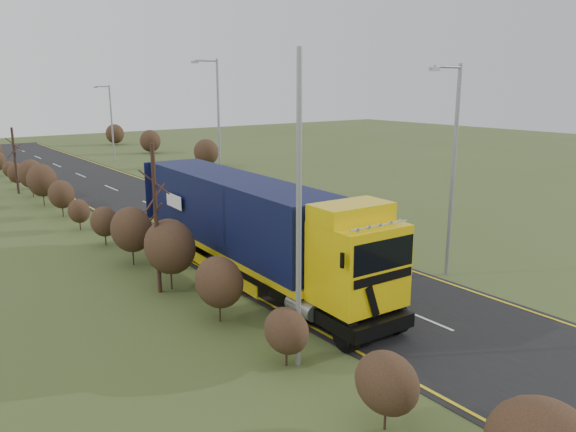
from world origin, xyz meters
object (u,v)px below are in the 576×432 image
(car_red_hatchback, at_px, (284,196))
(car_blue_sedan, at_px, (229,183))
(streetlight_near, at_px, (452,163))
(speed_sign, at_px, (262,190))
(lorry, at_px, (250,224))

(car_red_hatchback, xyz_separation_m, car_blue_sedan, (-0.55, 6.49, 0.01))
(streetlight_near, bearing_deg, speed_sign, 87.90)
(car_blue_sedan, bearing_deg, speed_sign, 103.14)
(car_blue_sedan, distance_m, streetlight_near, 23.14)
(streetlight_near, xyz_separation_m, speed_sign, (0.56, 15.26, -3.51))
(car_blue_sedan, xyz_separation_m, speed_sign, (-1.87, -7.33, 0.82))
(lorry, relative_size, car_blue_sedan, 3.98)
(lorry, height_order, speed_sign, lorry)
(lorry, distance_m, car_red_hatchback, 15.60)
(car_red_hatchback, distance_m, car_blue_sedan, 6.51)
(car_red_hatchback, bearing_deg, streetlight_near, 86.71)
(streetlight_near, bearing_deg, car_blue_sedan, 83.88)
(lorry, xyz_separation_m, streetlight_near, (7.29, -4.51, 2.46))
(lorry, distance_m, speed_sign, 13.36)
(car_blue_sedan, bearing_deg, streetlight_near, 111.29)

